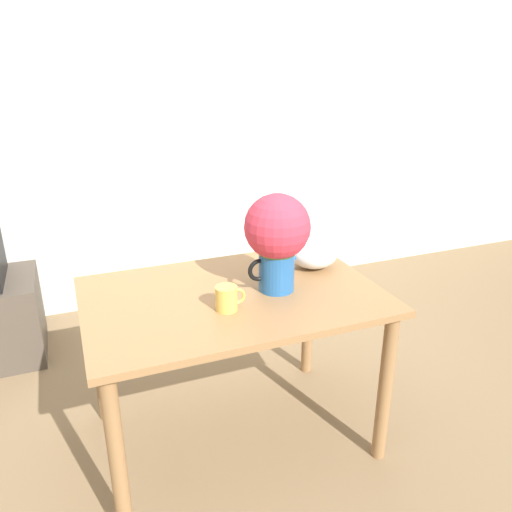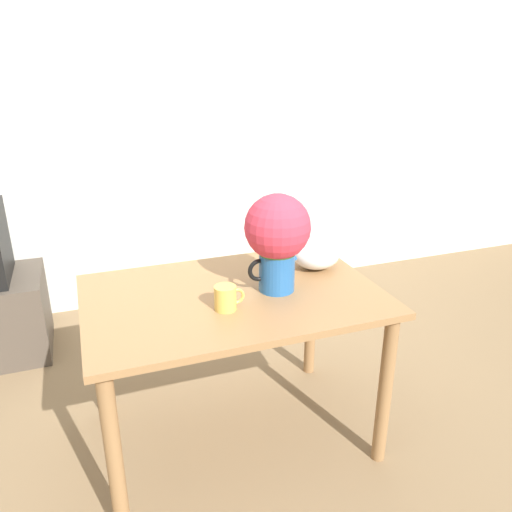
{
  "view_description": "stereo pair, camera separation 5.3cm",
  "coord_description": "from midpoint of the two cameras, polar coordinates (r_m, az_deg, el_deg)",
  "views": [
    {
      "loc": [
        -0.53,
        -1.74,
        1.67
      ],
      "look_at": [
        0.17,
        0.04,
        0.92
      ],
      "focal_mm": 35.0,
      "sensor_mm": 36.0,
      "label": 1
    },
    {
      "loc": [
        -0.48,
        -1.76,
        1.67
      ],
      "look_at": [
        0.17,
        0.04,
        0.92
      ],
      "focal_mm": 35.0,
      "sensor_mm": 36.0,
      "label": 2
    }
  ],
  "objects": [
    {
      "name": "white_bowl",
      "position": [
        2.37,
        5.96,
        0.35
      ],
      "size": [
        0.23,
        0.23,
        0.14
      ],
      "color": "white",
      "rests_on": "table"
    },
    {
      "name": "flower_vase",
      "position": [
        2.06,
        1.69,
        2.36
      ],
      "size": [
        0.28,
        0.28,
        0.42
      ],
      "color": "#235B9E",
      "rests_on": "table"
    },
    {
      "name": "wall_back",
      "position": [
        3.51,
        -13.62,
        14.86
      ],
      "size": [
        8.0,
        0.05,
        2.6
      ],
      "color": "silver",
      "rests_on": "ground_plane"
    },
    {
      "name": "coffee_mug",
      "position": [
        1.97,
        -4.09,
        -4.83
      ],
      "size": [
        0.12,
        0.09,
        0.1
      ],
      "color": "gold",
      "rests_on": "table"
    },
    {
      "name": "ground_plane",
      "position": [
        2.47,
        -4.3,
        -21.11
      ],
      "size": [
        12.0,
        12.0,
        0.0
      ],
      "primitive_type": "plane",
      "color": "#7F6647"
    },
    {
      "name": "table",
      "position": [
        2.17,
        -3.35,
        -6.85
      ],
      "size": [
        1.24,
        0.84,
        0.75
      ],
      "color": "olive",
      "rests_on": "ground_plane"
    }
  ]
}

